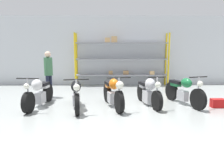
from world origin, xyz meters
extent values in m
plane|color=#9EA3A0|center=(0.00, 0.00, 0.00)|extent=(30.00, 30.00, 0.00)
cube|color=silver|center=(0.00, 4.77, 1.80)|extent=(30.00, 0.08, 3.60)
cylinder|color=yellow|center=(-1.81, 4.13, 1.35)|extent=(0.08, 0.08, 2.71)
cylinder|color=yellow|center=(2.93, 4.13, 1.35)|extent=(0.08, 0.08, 2.71)
cylinder|color=yellow|center=(-1.81, 4.68, 1.35)|extent=(0.08, 0.08, 2.71)
cylinder|color=yellow|center=(2.93, 4.68, 1.35)|extent=(0.08, 0.08, 2.71)
cube|color=gray|center=(0.56, 4.41, 0.56)|extent=(4.74, 0.55, 0.05)
cube|color=gray|center=(0.56, 4.41, 1.38)|extent=(4.74, 0.55, 0.05)
cube|color=gray|center=(0.56, 4.41, 2.20)|extent=(4.74, 0.55, 0.05)
cube|color=#A87F51|center=(0.79, 4.41, 0.68)|extent=(0.31, 0.28, 0.19)
cube|color=tan|center=(2.13, 4.26, 0.67)|extent=(0.23, 0.19, 0.18)
cube|color=tan|center=(0.18, 4.42, 2.38)|extent=(0.29, 0.25, 0.31)
cube|color=tan|center=(-0.17, 4.28, 2.34)|extent=(0.26, 0.24, 0.23)
cube|color=#A87F51|center=(-0.01, 4.39, 0.68)|extent=(0.21, 0.19, 0.19)
cylinder|color=black|center=(-2.48, -0.66, 0.32)|extent=(0.21, 0.65, 0.63)
cylinder|color=black|center=(-2.32, 0.86, 0.32)|extent=(0.21, 0.65, 0.63)
cube|color=#ADADB2|center=(-2.39, 0.15, 0.29)|extent=(0.30, 0.46, 0.36)
ellipsoid|color=silver|center=(-2.41, -0.02, 0.74)|extent=(0.36, 0.49, 0.36)
cube|color=black|center=(-2.36, 0.49, 0.69)|extent=(0.31, 0.54, 0.10)
cube|color=silver|center=(-2.34, 0.59, 0.60)|extent=(0.26, 0.38, 0.12)
cylinder|color=#ADADB2|center=(-2.48, -0.64, 0.67)|extent=(0.06, 0.06, 0.71)
sphere|color=silver|center=(-2.49, -0.71, 0.82)|extent=(0.16, 0.16, 0.16)
cylinder|color=black|center=(-2.48, -0.61, 1.02)|extent=(0.68, 0.11, 0.04)
cylinder|color=black|center=(-1.02, -0.90, 0.32)|extent=(0.23, 0.65, 0.63)
cylinder|color=black|center=(-1.27, 0.53, 0.32)|extent=(0.23, 0.65, 0.63)
cube|color=#ADADB2|center=(-1.15, -0.14, 0.29)|extent=(0.29, 0.44, 0.34)
ellipsoid|color=black|center=(-1.12, -0.30, 0.74)|extent=(0.40, 0.60, 0.36)
cube|color=black|center=(-1.22, 0.23, 0.69)|extent=(0.34, 0.53, 0.10)
cube|color=black|center=(-1.23, 0.28, 0.60)|extent=(0.28, 0.38, 0.12)
cylinder|color=#ADADB2|center=(-1.02, -0.88, 0.67)|extent=(0.06, 0.06, 0.71)
sphere|color=silver|center=(-1.01, -0.95, 0.82)|extent=(0.19, 0.19, 0.19)
cylinder|color=black|center=(-1.02, -0.85, 1.03)|extent=(0.70, 0.16, 0.04)
cylinder|color=black|center=(0.20, -0.69, 0.34)|extent=(0.29, 0.68, 0.67)
cylinder|color=black|center=(-0.16, 0.75, 0.34)|extent=(0.29, 0.68, 0.67)
cube|color=#ADADB2|center=(0.00, 0.08, 0.30)|extent=(0.33, 0.46, 0.35)
ellipsoid|color=orange|center=(0.05, -0.09, 0.78)|extent=(0.39, 0.50, 0.35)
cube|color=black|center=(-0.08, 0.42, 0.72)|extent=(0.37, 0.61, 0.10)
cube|color=orange|center=(-0.10, 0.50, 0.63)|extent=(0.30, 0.44, 0.12)
cylinder|color=#ADADB2|center=(0.19, -0.67, 0.69)|extent=(0.06, 0.06, 0.71)
sphere|color=silver|center=(0.21, -0.74, 0.84)|extent=(0.23, 0.23, 0.23)
cylinder|color=black|center=(0.18, -0.64, 1.05)|extent=(0.71, 0.21, 0.04)
cylinder|color=black|center=(1.36, -0.46, 0.31)|extent=(0.25, 0.64, 0.63)
cylinder|color=black|center=(1.08, 0.87, 0.31)|extent=(0.25, 0.64, 0.63)
cube|color=#ADADB2|center=(1.21, 0.25, 0.28)|extent=(0.32, 0.53, 0.41)
ellipsoid|color=#B7B7BF|center=(1.25, 0.09, 0.74)|extent=(0.41, 0.52, 0.38)
cube|color=black|center=(1.14, 0.60, 0.68)|extent=(0.37, 0.59, 0.10)
cube|color=#B7B7BF|center=(1.13, 0.64, 0.59)|extent=(0.30, 0.42, 0.12)
cylinder|color=#ADADB2|center=(1.36, -0.44, 0.67)|extent=(0.06, 0.06, 0.72)
sphere|color=silver|center=(1.37, -0.51, 0.82)|extent=(0.18, 0.18, 0.18)
cylinder|color=black|center=(1.35, -0.41, 1.03)|extent=(0.57, 0.15, 0.04)
cylinder|color=black|center=(2.65, -0.40, 0.34)|extent=(0.30, 0.67, 0.67)
cylinder|color=black|center=(2.22, 0.98, 0.34)|extent=(0.30, 0.67, 0.67)
cube|color=#ADADB2|center=(2.42, 0.33, 0.30)|extent=(0.31, 0.45, 0.34)
ellipsoid|color=#196B38|center=(2.47, 0.17, 0.77)|extent=(0.40, 0.54, 0.32)
cube|color=black|center=(2.30, 0.70, 0.72)|extent=(0.39, 0.63, 0.10)
cube|color=#196B38|center=(2.29, 0.73, 0.63)|extent=(0.31, 0.45, 0.12)
cylinder|color=#ADADB2|center=(2.64, -0.38, 0.68)|extent=(0.06, 0.06, 0.69)
sphere|color=silver|center=(2.66, -0.45, 0.83)|extent=(0.17, 0.17, 0.17)
cylinder|color=black|center=(2.63, -0.35, 1.03)|extent=(0.63, 0.23, 0.04)
cylinder|color=#1E2338|center=(-2.42, 1.61, 0.44)|extent=(0.13, 0.13, 0.87)
cylinder|color=#1E2338|center=(-2.48, 1.44, 0.44)|extent=(0.13, 0.13, 0.87)
cylinder|color=#3F724C|center=(-2.45, 1.53, 1.22)|extent=(0.41, 0.41, 0.69)
sphere|color=beige|center=(-2.45, 1.53, 1.68)|extent=(0.24, 0.24, 0.24)
cube|color=red|center=(3.44, -0.09, 0.14)|extent=(0.44, 0.26, 0.28)
camera|label=1|loc=(-0.11, -6.94, 1.85)|focal=35.00mm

